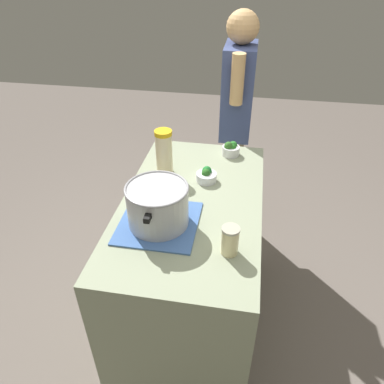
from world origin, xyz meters
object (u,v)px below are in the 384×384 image
at_px(broccoli_bowl_center, 231,149).
at_px(person_cook, 236,124).
at_px(lemonade_pitcher, 164,152).
at_px(mason_jar, 230,240).
at_px(cooking_pot, 158,205).
at_px(broccoli_bowl_front, 206,176).

xyz_separation_m(broccoli_bowl_center, person_cook, (0.48, 0.00, -0.06)).
relative_size(lemonade_pitcher, broccoli_bowl_center, 2.40).
bearing_deg(mason_jar, lemonade_pitcher, 35.53).
height_order(cooking_pot, person_cook, person_cook).
distance_m(mason_jar, broccoli_bowl_front, 0.54).
distance_m(mason_jar, person_cook, 1.29).
distance_m(cooking_pot, broccoli_bowl_center, 0.73).
bearing_deg(cooking_pot, mason_jar, -111.51).
bearing_deg(lemonade_pitcher, mason_jar, -144.47).
relative_size(lemonade_pitcher, mason_jar, 1.91).
distance_m(lemonade_pitcher, person_cook, 0.82).
bearing_deg(cooking_pot, lemonade_pitcher, 9.71).
distance_m(lemonade_pitcher, mason_jar, 0.68).
xyz_separation_m(broccoli_bowl_front, person_cook, (0.78, -0.10, -0.06)).
relative_size(mason_jar, broccoli_bowl_front, 1.18).
relative_size(lemonade_pitcher, person_cook, 0.15).
bearing_deg(person_cook, broccoli_bowl_front, 172.85).
height_order(broccoli_bowl_front, person_cook, person_cook).
bearing_deg(mason_jar, cooking_pot, 68.49).
relative_size(lemonade_pitcher, broccoli_bowl_front, 2.27).
bearing_deg(broccoli_bowl_center, lemonade_pitcher, 126.90).
distance_m(cooking_pot, person_cook, 1.20).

